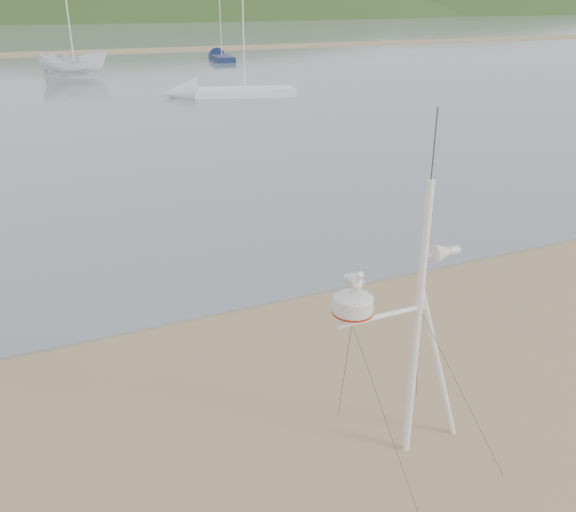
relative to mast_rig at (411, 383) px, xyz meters
name	(u,v)px	position (x,y,z in m)	size (l,w,h in m)	color
ground	(132,494)	(-3.51, 0.77, -1.11)	(560.00, 560.00, 0.00)	#907553
sandbar	(2,55)	(-3.51, 70.77, -1.03)	(560.00, 7.00, 0.07)	#907553
hill_ridge	(57,76)	(15.01, 235.77, -20.81)	(620.00, 180.00, 80.00)	#213817
far_cottages	(1,6)	(-0.51, 196.77, 2.89)	(294.40, 6.30, 8.00)	white
mast_rig	(411,383)	(0.00, 0.00, 0.00)	(2.04, 2.17, 4.59)	white
boat_white	(71,42)	(1.32, 46.55, 1.54)	(1.96, 2.01, 5.21)	white
sailboat_blue_far	(218,56)	(16.47, 56.76, -0.81)	(2.57, 7.09, 6.89)	#142148
sailboat_white_near	(208,93)	(7.49, 32.09, -0.81)	(8.44, 4.22, 8.12)	white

